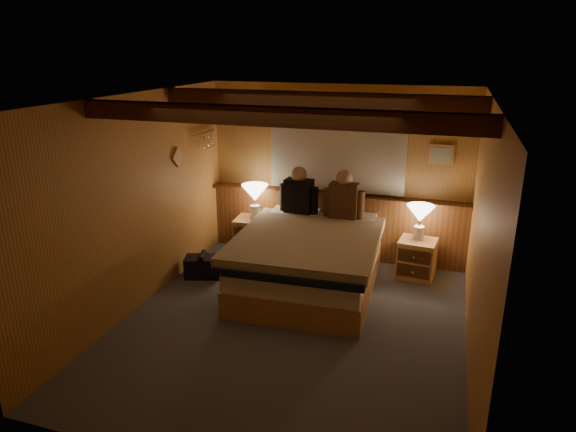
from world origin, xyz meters
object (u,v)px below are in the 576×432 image
at_px(person_right, 344,198).
at_px(duffel_bag, 203,266).
at_px(bed, 309,260).
at_px(lamp_left, 255,195).
at_px(nightstand_left, 253,236).
at_px(nightstand_right, 417,258).
at_px(lamp_right, 420,216).
at_px(person_left, 299,194).

relative_size(person_right, duffel_bag, 1.29).
relative_size(bed, lamp_left, 4.49).
relative_size(lamp_left, duffel_bag, 0.96).
bearing_deg(nightstand_left, nightstand_right, -6.35).
bearing_deg(bed, lamp_right, 30.40).
xyz_separation_m(nightstand_left, nightstand_right, (2.30, -0.08, -0.01)).
bearing_deg(lamp_left, lamp_right, -1.83).
bearing_deg(person_right, lamp_right, 3.76).
distance_m(nightstand_right, person_right, 1.22).
xyz_separation_m(nightstand_left, duffel_bag, (-0.34, -0.93, -0.13)).
bearing_deg(duffel_bag, lamp_right, 1.70).
relative_size(nightstand_left, lamp_right, 1.18).
bearing_deg(duffel_bag, bed, -13.01).
relative_size(nightstand_left, person_left, 0.81).
relative_size(nightstand_left, duffel_bag, 1.05).
distance_m(bed, duffel_bag, 1.43).
height_order(bed, duffel_bag, bed).
distance_m(lamp_right, person_left, 1.60).
xyz_separation_m(bed, nightstand_right, (1.24, 0.75, -0.13)).
bearing_deg(lamp_right, person_right, -175.87).
xyz_separation_m(lamp_right, person_right, (-0.97, -0.07, 0.16)).
height_order(nightstand_left, person_left, person_left).
bearing_deg(lamp_left, bed, -39.97).
bearing_deg(lamp_left, nightstand_right, -2.99).
relative_size(bed, lamp_right, 4.86).
distance_m(bed, nightstand_right, 1.45).
bearing_deg(nightstand_right, duffel_bag, -156.50).
height_order(lamp_right, person_left, person_left).
xyz_separation_m(nightstand_right, lamp_right, (-0.00, 0.05, 0.57)).
xyz_separation_m(nightstand_right, duffel_bag, (-2.64, -0.85, -0.11)).
height_order(nightstand_right, person_left, person_left).
xyz_separation_m(nightstand_left, person_right, (1.33, -0.11, 0.72)).
xyz_separation_m(nightstand_right, lamp_left, (-2.28, 0.12, 0.63)).
bearing_deg(lamp_right, nightstand_left, 179.07).
bearing_deg(nightstand_left, lamp_right, -5.21).
xyz_separation_m(lamp_right, duffel_bag, (-2.64, -0.89, -0.68)).
distance_m(bed, lamp_right, 1.54).
relative_size(lamp_right, duffel_bag, 0.88).
xyz_separation_m(lamp_left, lamp_right, (2.27, -0.07, -0.06)).
bearing_deg(nightstand_right, person_left, -174.61).
relative_size(lamp_right, person_left, 0.69).
relative_size(nightstand_right, person_left, 0.77).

